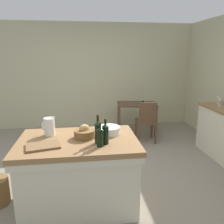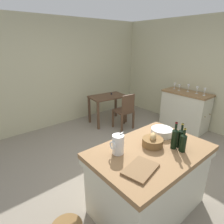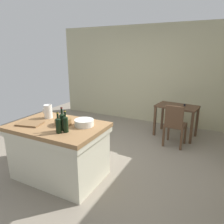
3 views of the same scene
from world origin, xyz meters
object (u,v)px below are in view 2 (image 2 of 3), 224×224
object	(u,v)px
wash_bowl	(162,132)
wine_bottle_dark	(181,138)
wine_glass_far_left	(205,90)
wine_glass_far_right	(175,85)
cutting_board	(141,169)
wine_bottle_green	(183,142)
wine_glass_middle	(188,87)
wine_glass_right	(179,87)
wooden_chair	(125,110)
side_cabinet	(185,110)
wine_bottle_amber	(175,138)
wine_glass_left	(197,89)
pitcher	(118,144)
bread_basket	(153,141)
writing_desk	(108,100)
island_table	(149,177)

from	to	relation	value
wash_bowl	wine_bottle_dark	size ratio (longest dim) A/B	0.93
wine_glass_far_left	wine_glass_far_right	world-z (taller)	wine_glass_far_left
cutting_board	wine_bottle_green	distance (m)	0.63
wine_glass_middle	wine_glass_right	world-z (taller)	wine_glass_middle
wooden_chair	wine_glass_middle	xyz separation A→B (m)	(1.26, -0.85, 0.55)
side_cabinet	wine_glass_far_left	xyz separation A→B (m)	(0.00, -0.40, 0.57)
cutting_board	wine_glass_right	world-z (taller)	wine_glass_right
wooden_chair	cutting_board	xyz separation A→B (m)	(-1.77, -2.09, 0.39)
wash_bowl	wine_bottle_amber	xyz separation A→B (m)	(-0.16, -0.29, 0.09)
wine_glass_left	wine_glass_right	distance (m)	0.42
pitcher	wine_glass_far_right	world-z (taller)	pitcher
bread_basket	writing_desk	bearing A→B (deg)	62.95
wine_glass_middle	pitcher	bearing A→B (deg)	-163.86
side_cabinet	bread_basket	world-z (taller)	bread_basket
wooden_chair	wine_bottle_amber	distance (m)	2.42
wine_bottle_dark	wine_glass_left	world-z (taller)	wine_bottle_dark
wooden_chair	wine_bottle_green	distance (m)	2.50
wine_glass_left	side_cabinet	bearing A→B (deg)	98.47
wooden_chair	pitcher	xyz separation A→B (m)	(-1.74, -1.72, 0.49)
wine_glass_left	wine_glass_middle	world-z (taller)	wine_glass_middle
side_cabinet	wine_glass_middle	bearing A→B (deg)	17.32
side_cabinet	wine_bottle_amber	world-z (taller)	wine_bottle_amber
wine_glass_far_right	wine_bottle_dark	bearing A→B (deg)	-145.64
bread_basket	wine_glass_left	distance (m)	2.68
wine_glass_left	wine_bottle_amber	bearing A→B (deg)	-158.02
wine_glass_right	wine_glass_left	bearing A→B (deg)	-81.54
side_cabinet	pitcher	bearing A→B (deg)	-163.88
pitcher	wine_glass_right	xyz separation A→B (m)	(2.93, 1.06, 0.03)
island_table	wine_glass_middle	bearing A→B (deg)	21.69
cutting_board	pitcher	bearing A→B (deg)	85.89
wooden_chair	pitcher	bearing A→B (deg)	-135.31
pitcher	writing_desk	bearing A→B (deg)	54.01
bread_basket	wine_glass_middle	bearing A→B (deg)	21.44
pitcher	side_cabinet	bearing A→B (deg)	16.12
wine_bottle_green	wine_glass_far_left	bearing A→B (deg)	20.61
wine_bottle_dark	wine_glass_left	xyz separation A→B (m)	(2.33, 1.01, 0.04)
side_cabinet	wine_glass_far_right	xyz separation A→B (m)	(0.05, 0.39, 0.56)
writing_desk	wine_bottle_green	distance (m)	2.96
island_table	side_cabinet	world-z (taller)	side_cabinet
pitcher	wooden_chair	bearing A→B (deg)	44.69
wine_bottle_green	wine_glass_right	size ratio (longest dim) A/B	1.89
wash_bowl	wine_glass_middle	xyz separation A→B (m)	(2.27, 0.92, 0.12)
wine_glass_far_left	wine_glass_left	world-z (taller)	wine_glass_far_left
pitcher	wine_bottle_green	xyz separation A→B (m)	(0.59, -0.43, 0.00)
wine_bottle_amber	wash_bowl	bearing A→B (deg)	60.87
wooden_chair	wine_glass_middle	size ratio (longest dim) A/B	4.92
wine_glass_far_left	wine_glass_left	size ratio (longest dim) A/B	1.01
wine_glass_left	wash_bowl	bearing A→B (deg)	-163.03
writing_desk	wooden_chair	bearing A→B (deg)	-82.70
wine_glass_far_left	wine_glass_left	bearing A→B (deg)	81.47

